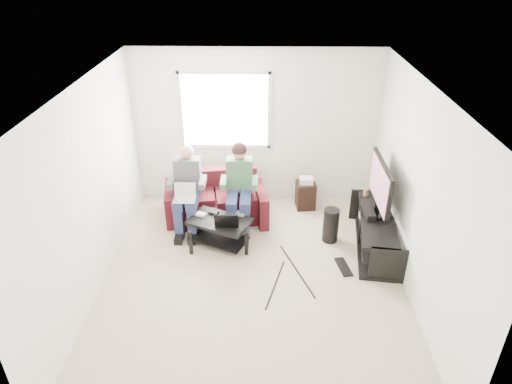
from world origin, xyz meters
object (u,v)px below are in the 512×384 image
at_px(sofa, 216,201).
at_px(tv, 380,185).
at_px(end_table, 306,194).
at_px(coffee_table, 220,227).
at_px(subwoofer, 331,225).
at_px(tv_stand, 375,234).

distance_m(sofa, tv, 2.61).
xyz_separation_m(tv, end_table, (-0.92, 1.06, -0.74)).
height_order(coffee_table, subwoofer, subwoofer).
xyz_separation_m(coffee_table, subwoofer, (1.65, 0.15, -0.05)).
distance_m(tv_stand, tv, 0.76).
bearing_deg(tv, coffee_table, -178.18).
bearing_deg(tv_stand, subwoofer, 164.28).
xyz_separation_m(sofa, coffee_table, (0.13, -0.79, 0.03)).
bearing_deg(coffee_table, tv_stand, -0.70).
bearing_deg(sofa, end_table, 12.65).
bearing_deg(subwoofer, tv_stand, -15.72).
height_order(tv, end_table, tv).
height_order(tv, subwoofer, tv).
xyz_separation_m(tv_stand, tv, (-0.00, 0.10, 0.75)).
distance_m(tv_stand, end_table, 1.48).
height_order(coffee_table, tv, tv).
bearing_deg(tv, tv_stand, -88.53).
distance_m(coffee_table, tv_stand, 2.28).
height_order(coffee_table, end_table, end_table).
distance_m(coffee_table, subwoofer, 1.66).
xyz_separation_m(sofa, tv, (2.41, -0.72, 0.70)).
xyz_separation_m(tv_stand, end_table, (-0.93, 1.16, 0.02)).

